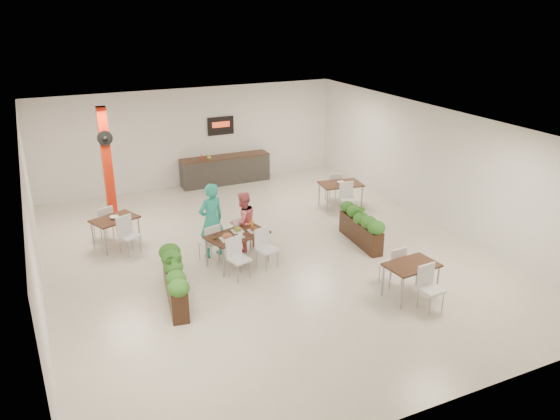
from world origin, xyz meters
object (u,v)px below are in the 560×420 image
object	(u,v)px
main_table	(237,239)
diner_man	(211,220)
service_counter	(225,169)
side_table_b	(341,187)
side_table_c	(411,270)
red_column	(107,164)
planter_left	(174,278)
side_table_a	(115,223)
diner_woman	(243,222)
planter_right	(361,225)

from	to	relation	value
main_table	diner_man	world-z (taller)	diner_man
service_counter	side_table_b	world-z (taller)	service_counter
side_table_c	red_column	bearing A→B (deg)	120.70
planter_left	side_table_c	distance (m)	4.84
service_counter	side_table_a	bearing A→B (deg)	-138.88
main_table	diner_woman	world-z (taller)	diner_woman
main_table	side_table_c	world-z (taller)	same
red_column	side_table_b	bearing A→B (deg)	-15.65
service_counter	side_table_c	distance (m)	8.84
main_table	planter_left	distance (m)	2.05
red_column	service_counter	size ratio (longest dim) A/B	1.07
planter_left	side_table_a	size ratio (longest dim) A/B	1.22
planter_right	side_table_a	world-z (taller)	planter_right
side_table_c	planter_right	bearing A→B (deg)	74.25
side_table_b	side_table_c	size ratio (longest dim) A/B	1.01
side_table_b	planter_right	bearing A→B (deg)	-101.08
red_column	side_table_c	world-z (taller)	red_column
main_table	planter_right	distance (m)	3.25
main_table	diner_woman	xyz separation A→B (m)	(0.41, 0.66, 0.11)
planter_right	diner_woman	bearing A→B (deg)	162.55
red_column	service_counter	xyz separation A→B (m)	(4.00, 1.86, -1.15)
main_table	side_table_a	bearing A→B (deg)	137.55
side_table_a	planter_right	bearing A→B (deg)	-46.18
service_counter	diner_woman	xyz separation A→B (m)	(-1.38, -5.19, 0.26)
service_counter	side_table_a	size ratio (longest dim) A/B	1.81
service_counter	diner_woman	distance (m)	5.38
main_table	planter_right	bearing A→B (deg)	-4.08
side_table_a	main_table	bearing A→B (deg)	-65.33
main_table	side_table_b	distance (m)	4.66
diner_woman	planter_left	size ratio (longest dim) A/B	0.75
side_table_b	red_column	bearing A→B (deg)	172.80
planter_left	planter_right	size ratio (longest dim) A/B	1.06
red_column	planter_left	xyz separation A→B (m)	(0.46, -5.04, -1.12)
diner_woman	red_column	bearing A→B (deg)	-67.44
diner_man	main_table	bearing A→B (deg)	105.18
main_table	diner_man	size ratio (longest dim) A/B	1.03
planter_left	side_table_b	world-z (taller)	planter_left
side_table_b	side_table_c	xyz separation A→B (m)	(-1.40, -5.16, -0.02)
side_table_a	side_table_c	distance (m)	7.24
red_column	diner_man	bearing A→B (deg)	-61.35
diner_man	planter_left	size ratio (longest dim) A/B	0.91
side_table_a	side_table_c	world-z (taller)	same
service_counter	planter_right	world-z (taller)	service_counter
service_counter	planter_right	xyz separation A→B (m)	(1.45, -6.08, 0.00)
diner_man	side_table_c	distance (m)	4.75
diner_woman	planter_left	distance (m)	2.77
red_column	diner_man	xyz separation A→B (m)	(1.82, -3.33, -0.73)
service_counter	side_table_c	size ratio (longest dim) A/B	1.82
planter_left	side_table_a	xyz separation A→B (m)	(-0.64, 3.25, 0.10)
main_table	side_table_c	xyz separation A→B (m)	(2.70, -2.94, -0.02)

